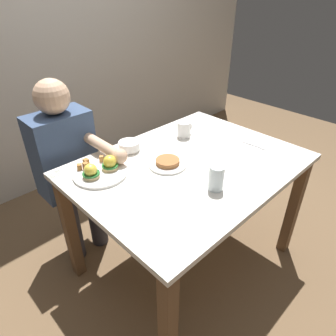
% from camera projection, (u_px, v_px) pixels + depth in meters
% --- Properties ---
extents(ground_plane, '(6.00, 6.00, 0.00)m').
position_uv_depth(ground_plane, '(185.00, 259.00, 1.98)').
color(ground_plane, brown).
extents(back_wall, '(4.80, 0.10, 2.60)m').
position_uv_depth(back_wall, '(41.00, 23.00, 2.20)').
color(back_wall, beige).
rests_on(back_wall, ground_plane).
extents(dining_table, '(1.20, 0.90, 0.74)m').
position_uv_depth(dining_table, '(189.00, 180.00, 1.64)').
color(dining_table, white).
rests_on(dining_table, ground_plane).
extents(eggs_benedict_plate, '(0.27, 0.27, 0.09)m').
position_uv_depth(eggs_benedict_plate, '(100.00, 170.00, 1.48)').
color(eggs_benedict_plate, white).
rests_on(eggs_benedict_plate, dining_table).
extents(fruit_bowl, '(0.12, 0.12, 0.05)m').
position_uv_depth(fruit_bowl, '(129.00, 146.00, 1.69)').
color(fruit_bowl, white).
rests_on(fruit_bowl, dining_table).
extents(coffee_mug, '(0.11, 0.08, 0.09)m').
position_uv_depth(coffee_mug, '(184.00, 129.00, 1.83)').
color(coffee_mug, white).
rests_on(coffee_mug, dining_table).
extents(fork, '(0.03, 0.16, 0.00)m').
position_uv_depth(fork, '(256.00, 146.00, 1.74)').
color(fork, silver).
rests_on(fork, dining_table).
extents(water_glass_near, '(0.07, 0.07, 0.12)m').
position_uv_depth(water_glass_near, '(216.00, 180.00, 1.36)').
color(water_glass_near, silver).
rests_on(water_glass_near, dining_table).
extents(side_plate, '(0.20, 0.20, 0.04)m').
position_uv_depth(side_plate, '(168.00, 163.00, 1.56)').
color(side_plate, white).
rests_on(side_plate, dining_table).
extents(diner_person, '(0.34, 0.54, 1.14)m').
position_uv_depth(diner_person, '(68.00, 163.00, 1.76)').
color(diner_person, '#33333D').
rests_on(diner_person, ground_plane).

